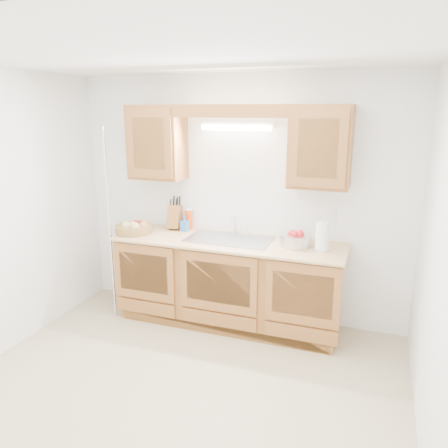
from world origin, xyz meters
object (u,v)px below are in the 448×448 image
at_px(paper_towel, 322,236).
at_px(apple_bowl, 296,239).
at_px(knife_block, 175,217).
at_px(fruit_basket, 134,227).

bearing_deg(paper_towel, apple_bowl, 171.55).
bearing_deg(knife_block, fruit_basket, -148.31).
relative_size(fruit_basket, apple_bowl, 1.38).
bearing_deg(apple_bowl, fruit_basket, -176.54).
bearing_deg(fruit_basket, apple_bowl, 3.46).
height_order(knife_block, apple_bowl, knife_block).
height_order(knife_block, paper_towel, knife_block).
xyz_separation_m(fruit_basket, apple_bowl, (1.69, 0.10, 0.01)).
bearing_deg(fruit_basket, knife_block, 40.05).
bearing_deg(paper_towel, fruit_basket, -178.06).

